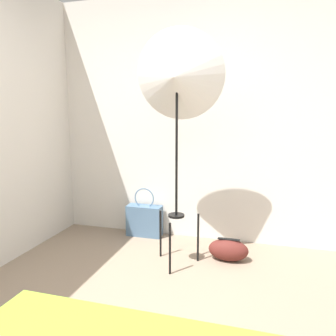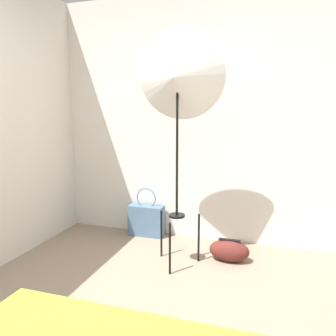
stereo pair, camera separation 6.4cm
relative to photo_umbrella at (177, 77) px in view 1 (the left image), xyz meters
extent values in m
cube|color=silver|center=(0.10, 0.72, -0.37)|extent=(8.00, 0.05, 2.60)
cylinder|color=black|center=(0.00, -0.21, -1.44)|extent=(0.02, 0.02, 0.46)
cylinder|color=black|center=(-0.18, 0.11, -1.44)|extent=(0.02, 0.02, 0.46)
cylinder|color=black|center=(0.18, 0.11, -1.44)|extent=(0.02, 0.02, 0.46)
cylinder|color=black|center=(0.00, 0.00, -1.21)|extent=(0.15, 0.15, 0.02)
cylinder|color=black|center=(0.00, 0.00, -0.60)|extent=(0.02, 0.02, 1.22)
cone|color=white|center=(0.00, 0.00, 0.01)|extent=(0.79, 0.36, 0.82)
cube|color=slate|center=(-0.52, 0.58, -1.50)|extent=(0.39, 0.16, 0.35)
torus|color=slate|center=(-0.52, 0.58, -1.24)|extent=(0.23, 0.01, 0.23)
ellipsoid|color=#5B231E|center=(0.46, 0.20, -1.57)|extent=(0.37, 0.21, 0.21)
cube|color=black|center=(0.46, 0.20, -1.46)|extent=(0.20, 0.04, 0.01)
camera|label=1|loc=(0.71, -2.76, -0.30)|focal=35.00mm
camera|label=2|loc=(0.77, -2.74, -0.30)|focal=35.00mm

